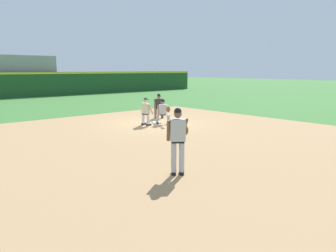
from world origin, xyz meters
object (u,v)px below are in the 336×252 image
(umpire, at_px, (159,105))
(baserunner, at_px, (146,110))
(first_baseman, at_px, (163,110))
(first_base_bag, at_px, (156,123))
(baseball, at_px, (167,137))
(pitcher, at_px, (178,137))

(umpire, bearing_deg, baserunner, -144.82)
(first_baseman, relative_size, umpire, 0.92)
(baserunner, bearing_deg, first_base_bag, 1.81)
(baseball, distance_m, first_baseman, 3.62)
(pitcher, bearing_deg, umpire, 52.86)
(first_base_bag, height_order, first_baseman, first_baseman)
(umpire, bearing_deg, baseball, -126.47)
(first_baseman, distance_m, umpire, 2.21)
(baseball, height_order, umpire, umpire)
(first_baseman, bearing_deg, umpire, 56.04)
(baserunner, bearing_deg, baseball, -112.17)
(first_baseman, relative_size, baserunner, 0.92)
(pitcher, height_order, umpire, pitcher)
(first_base_bag, xyz_separation_m, baseball, (-2.00, -3.13, -0.01))
(first_base_bag, relative_size, pitcher, 0.20)
(first_base_bag, xyz_separation_m, pitcher, (-5.03, -7.03, 1.01))
(first_base_bag, relative_size, baseball, 5.14)
(baserunner, bearing_deg, pitcher, -121.54)
(pitcher, xyz_separation_m, first_baseman, (5.22, 6.69, -0.33))
(baserunner, xyz_separation_m, umpire, (2.16, 1.52, 0.00))
(pitcher, xyz_separation_m, baserunner, (4.30, 7.00, -0.27))
(pitcher, bearing_deg, baserunner, 58.46)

